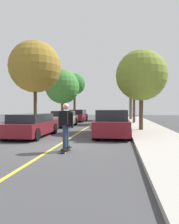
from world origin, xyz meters
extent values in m
plane|color=#424244|center=(0.00, 0.00, 0.00)|extent=(80.00, 80.00, 0.00)
cube|color=#ADA89E|center=(4.67, 0.00, 0.07)|extent=(2.78, 56.00, 0.14)
cube|color=gold|center=(0.00, 4.00, 0.00)|extent=(0.12, 39.20, 0.01)
cube|color=maroon|center=(-2.23, 2.90, 0.51)|extent=(1.83, 4.45, 0.66)
cube|color=black|center=(-2.23, 2.84, 1.06)|extent=(1.60, 3.02, 0.45)
cylinder|color=black|center=(-1.39, 1.40, 0.32)|extent=(0.23, 0.64, 0.64)
cylinder|color=black|center=(-3.04, 1.38, 0.32)|extent=(0.23, 0.64, 0.64)
cylinder|color=black|center=(-1.42, 4.43, 0.32)|extent=(0.23, 0.64, 0.64)
cylinder|color=black|center=(-3.08, 4.41, 0.32)|extent=(0.23, 0.64, 0.64)
cube|color=#BCAD89|center=(-2.23, 9.75, 0.53)|extent=(1.82, 4.67, 0.70)
cube|color=black|center=(-2.24, 9.85, 1.12)|extent=(1.58, 2.91, 0.47)
cylinder|color=black|center=(-1.40, 8.15, 0.32)|extent=(0.23, 0.64, 0.64)
cylinder|color=black|center=(-3.00, 8.11, 0.32)|extent=(0.23, 0.64, 0.64)
cylinder|color=black|center=(-1.47, 11.38, 0.32)|extent=(0.23, 0.64, 0.64)
cylinder|color=black|center=(-3.07, 11.34, 0.32)|extent=(0.23, 0.64, 0.64)
cube|color=maroon|center=(-2.23, 16.33, 0.51)|extent=(1.80, 4.65, 0.66)
cube|color=black|center=(-2.24, 16.50, 1.12)|extent=(1.57, 3.07, 0.55)
cylinder|color=black|center=(-1.40, 14.73, 0.32)|extent=(0.23, 0.64, 0.64)
cylinder|color=black|center=(-3.01, 14.71, 0.32)|extent=(0.23, 0.64, 0.64)
cylinder|color=black|center=(-1.46, 17.96, 0.32)|extent=(0.23, 0.64, 0.64)
cylinder|color=black|center=(-3.06, 17.93, 0.32)|extent=(0.23, 0.64, 0.64)
cube|color=maroon|center=(2.23, 3.50, 0.56)|extent=(1.90, 4.03, 0.76)
cube|color=black|center=(2.23, 3.53, 1.22)|extent=(1.66, 2.62, 0.57)
cylinder|color=black|center=(1.35, 4.79, 0.32)|extent=(0.23, 0.64, 0.64)
cylinder|color=black|center=(3.09, 4.81, 0.32)|extent=(0.23, 0.64, 0.64)
cylinder|color=black|center=(1.37, 2.18, 0.32)|extent=(0.23, 0.64, 0.64)
cylinder|color=black|center=(3.12, 2.20, 0.32)|extent=(0.23, 0.64, 0.64)
cube|color=#BCAD89|center=(2.23, 9.73, 0.50)|extent=(1.87, 4.10, 0.65)
cube|color=black|center=(2.23, 9.50, 1.08)|extent=(1.63, 2.45, 0.50)
cylinder|color=black|center=(1.39, 11.07, 0.32)|extent=(0.23, 0.64, 0.64)
cylinder|color=black|center=(3.10, 11.06, 0.32)|extent=(0.23, 0.64, 0.64)
cylinder|color=black|center=(1.36, 8.39, 0.32)|extent=(0.23, 0.64, 0.64)
cylinder|color=black|center=(3.08, 8.38, 0.32)|extent=(0.23, 0.64, 0.64)
cylinder|color=#3D2D1E|center=(-4.09, 7.92, 1.81)|extent=(0.27, 0.27, 3.34)
sphere|color=olive|center=(-4.09, 7.92, 4.92)|extent=(4.15, 4.15, 4.15)
cylinder|color=brown|center=(-4.09, 16.17, 1.61)|extent=(0.32, 0.32, 2.93)
sphere|color=#3D7F33|center=(-4.09, 16.17, 4.13)|extent=(4.06, 4.06, 4.06)
cylinder|color=#3D2D1E|center=(-4.09, 23.20, 2.18)|extent=(0.35, 0.35, 4.07)
sphere|color=#2D6B28|center=(-4.09, 23.20, 5.19)|extent=(3.21, 3.21, 3.21)
cylinder|color=#4C3823|center=(4.09, 6.29, 1.53)|extent=(0.27, 0.27, 2.79)
sphere|color=olive|center=(4.09, 6.29, 3.82)|extent=(3.44, 3.44, 3.44)
cylinder|color=#3D2D1E|center=(4.09, 13.48, 2.03)|extent=(0.25, 0.25, 3.79)
sphere|color=olive|center=(4.09, 13.48, 4.72)|extent=(3.41, 3.41, 3.41)
cylinder|color=brown|center=(4.09, 19.96, 2.14)|extent=(0.35, 0.35, 3.99)
sphere|color=#4C7A23|center=(4.09, 19.96, 5.26)|extent=(3.70, 3.70, 3.70)
cylinder|color=#38383D|center=(3.98, 12.71, 2.79)|extent=(0.12, 0.12, 5.29)
cube|color=#EAE5C6|center=(3.98, 12.71, 5.55)|extent=(0.36, 0.24, 0.20)
cube|color=black|center=(0.66, -0.85, 0.09)|extent=(0.29, 0.86, 0.02)
cylinder|color=beige|center=(0.60, -0.50, 0.03)|extent=(0.03, 0.06, 0.06)
cylinder|color=beige|center=(0.78, -0.52, 0.03)|extent=(0.03, 0.06, 0.06)
cylinder|color=beige|center=(0.54, -1.18, 0.03)|extent=(0.03, 0.06, 0.06)
cylinder|color=beige|center=(0.73, -1.19, 0.03)|extent=(0.03, 0.06, 0.06)
cube|color=#99999E|center=(0.69, -0.51, 0.07)|extent=(0.10, 0.05, 0.02)
cube|color=#99999E|center=(0.63, -1.19, 0.07)|extent=(0.10, 0.05, 0.02)
cube|color=black|center=(0.68, -0.63, 0.13)|extent=(0.12, 0.27, 0.06)
cube|color=black|center=(0.64, -1.07, 0.13)|extent=(0.12, 0.27, 0.06)
cylinder|color=#283351|center=(0.67, -0.73, 0.59)|extent=(0.16, 0.16, 0.85)
cylinder|color=#283351|center=(0.65, -0.97, 0.59)|extent=(0.16, 0.16, 0.85)
cube|color=black|center=(0.66, -0.85, 1.23)|extent=(0.42, 0.25, 0.57)
sphere|color=tan|center=(0.66, -0.85, 1.68)|extent=(0.23, 0.23, 0.23)
cylinder|color=black|center=(0.42, -0.83, 1.18)|extent=(0.10, 0.10, 0.58)
cylinder|color=black|center=(0.91, -0.87, 1.18)|extent=(0.10, 0.10, 0.58)
cube|color=black|center=(0.65, -1.05, 1.25)|extent=(0.31, 0.20, 0.44)
camera|label=1|loc=(2.63, -8.57, 1.64)|focal=34.38mm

